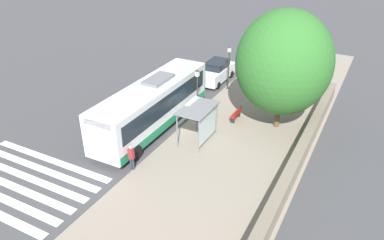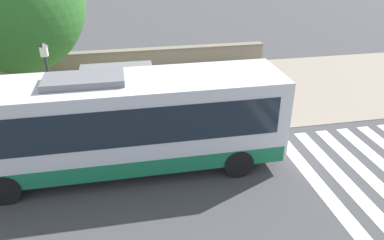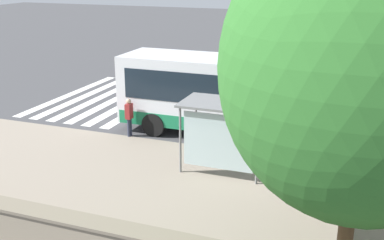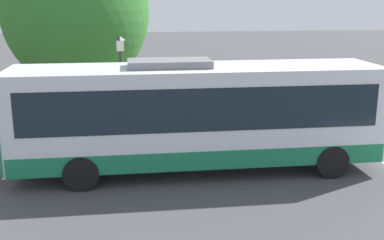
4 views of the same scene
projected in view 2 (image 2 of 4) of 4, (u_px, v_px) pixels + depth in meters
name	position (u px, v px, depth m)	size (l,w,h in m)	color
ground_plane	(92.00, 147.00, 14.44)	(120.00, 120.00, 0.00)	#424244
sidewalk_plaza	(96.00, 101.00, 18.37)	(9.00, 44.00, 0.02)	gray
stone_wall	(97.00, 63.00, 21.62)	(0.60, 20.00, 1.31)	gray
bus	(116.00, 123.00, 12.35)	(2.72, 11.15, 3.49)	silver
bus_shelter	(117.00, 77.00, 15.48)	(1.84, 2.98, 2.45)	slate
pedestrian	(240.00, 113.00, 14.98)	(0.34, 0.22, 1.64)	#2D3347
bench	(31.00, 109.00, 16.46)	(0.40, 1.42, 0.88)	maroon
street_lamp_near	(50.00, 86.00, 13.68)	(0.28, 0.28, 4.01)	#2D332D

